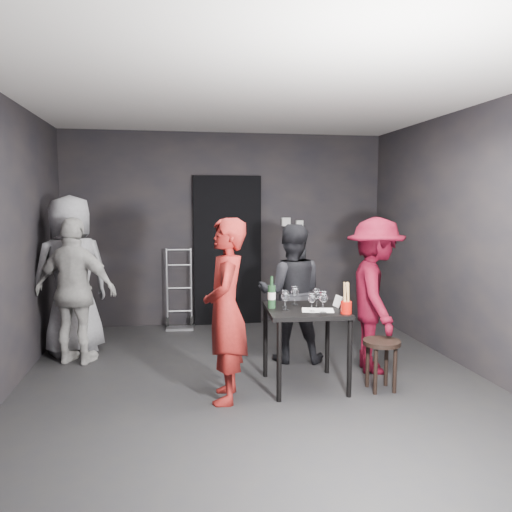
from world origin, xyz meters
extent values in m
cube|color=black|center=(0.00, 0.00, 0.00)|extent=(4.50, 5.00, 0.02)
cube|color=silver|center=(0.00, 0.00, 2.70)|extent=(4.50, 5.00, 0.02)
cube|color=black|center=(0.00, 2.50, 1.35)|extent=(4.50, 0.04, 2.70)
cube|color=black|center=(0.00, -2.50, 1.35)|extent=(4.50, 0.04, 2.70)
cube|color=black|center=(2.25, 0.00, 1.35)|extent=(0.04, 5.00, 2.70)
cube|color=black|center=(0.00, 2.44, 1.05)|extent=(0.95, 0.10, 2.10)
cube|color=#B7B7B2|center=(0.85, 2.45, 1.45)|extent=(0.12, 0.06, 0.12)
cube|color=#B7B7B2|center=(1.05, 2.45, 1.40)|extent=(0.10, 0.06, 0.14)
cylinder|color=#B2B2B7|center=(-0.85, 2.31, 0.55)|extent=(0.03, 0.03, 1.10)
cylinder|color=#B2B2B7|center=(-0.52, 2.31, 0.55)|extent=(0.03, 0.03, 1.10)
cube|color=#B2B2B7|center=(-0.69, 2.20, 0.01)|extent=(0.37, 0.20, 0.03)
cylinder|color=black|center=(-0.85, 2.34, 0.08)|extent=(0.04, 0.16, 0.16)
cylinder|color=black|center=(-0.52, 2.34, 0.08)|extent=(0.04, 0.16, 0.16)
cube|color=black|center=(0.44, -0.14, 0.73)|extent=(0.72, 0.72, 0.04)
cylinder|color=black|center=(0.12, -0.46, 0.35)|extent=(0.04, 0.04, 0.71)
cylinder|color=black|center=(0.76, -0.46, 0.35)|extent=(0.04, 0.04, 0.71)
cylinder|color=black|center=(0.12, 0.18, 0.35)|extent=(0.04, 0.04, 0.71)
cylinder|color=black|center=(0.76, 0.18, 0.35)|extent=(0.04, 0.04, 0.71)
cylinder|color=#332517|center=(1.11, -0.35, 0.45)|extent=(0.34, 0.34, 0.04)
cylinder|color=#332517|center=(1.20, -0.26, 0.21)|extent=(0.04, 0.04, 0.41)
cylinder|color=#332517|center=(1.02, -0.26, 0.21)|extent=(0.04, 0.04, 0.41)
cylinder|color=#332517|center=(1.02, -0.44, 0.21)|extent=(0.04, 0.04, 0.41)
cylinder|color=#332517|center=(1.20, -0.44, 0.21)|extent=(0.04, 0.04, 0.41)
imported|color=maroon|center=(-0.33, -0.33, 0.85)|extent=(0.49, 0.67, 1.71)
imported|color=black|center=(0.49, 0.65, 0.75)|extent=(0.80, 0.54, 1.50)
imported|color=#540716|center=(1.26, 0.18, 0.83)|extent=(0.70, 1.15, 1.67)
imported|color=#BBB8B3|center=(-1.80, 0.94, 0.83)|extent=(1.07, 0.78, 1.66)
imported|color=gray|center=(-1.91, 1.33, 1.09)|extent=(1.22, 1.06, 2.19)
cube|color=white|center=(0.52, -0.25, 0.75)|extent=(0.32, 0.25, 0.00)
cylinder|color=#16321B|center=(0.13, -0.07, 0.86)|extent=(0.07, 0.07, 0.21)
cylinder|color=#16321B|center=(0.13, -0.07, 1.01)|extent=(0.03, 0.03, 0.09)
cylinder|color=white|center=(0.13, -0.07, 0.87)|extent=(0.07, 0.07, 0.07)
cylinder|color=#A30D06|center=(0.74, -0.41, 0.80)|extent=(0.10, 0.10, 0.11)
camera|label=1|loc=(-0.78, -4.55, 1.73)|focal=35.00mm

